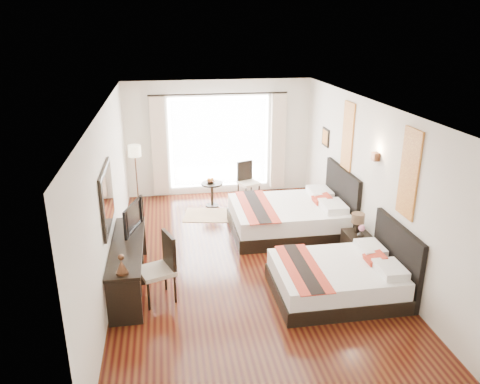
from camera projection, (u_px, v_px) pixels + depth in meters
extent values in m
cube|color=black|center=(245.00, 263.00, 8.39)|extent=(4.50, 7.50, 0.01)
cube|color=white|center=(246.00, 107.00, 7.43)|extent=(4.50, 7.50, 0.02)
cube|color=silver|center=(371.00, 182.00, 8.25)|extent=(0.01, 7.50, 2.80)
cube|color=silver|center=(109.00, 196.00, 7.57)|extent=(0.01, 7.50, 2.80)
cube|color=silver|center=(219.00, 138.00, 11.38)|extent=(4.50, 0.01, 2.80)
cube|color=silver|center=(314.00, 319.00, 4.43)|extent=(4.50, 0.01, 2.80)
cube|color=white|center=(219.00, 142.00, 11.40)|extent=(2.40, 0.02, 2.20)
cube|color=white|center=(219.00, 143.00, 11.35)|extent=(2.30, 0.02, 2.10)
cube|color=#BDA992|center=(159.00, 147.00, 11.10)|extent=(0.35, 0.14, 2.35)
cube|color=#BDA992|center=(278.00, 142.00, 11.54)|extent=(0.35, 0.14, 2.35)
cube|color=maroon|center=(409.00, 174.00, 6.89)|extent=(0.03, 0.50, 1.35)
cube|color=maroon|center=(348.00, 137.00, 9.14)|extent=(0.03, 0.50, 1.35)
cube|color=#422717|center=(375.00, 157.00, 7.88)|extent=(0.10, 0.14, 0.14)
cube|color=black|center=(107.00, 198.00, 7.08)|extent=(0.04, 1.25, 0.95)
cube|color=white|center=(109.00, 198.00, 7.08)|extent=(0.01, 1.12, 0.82)
cube|color=black|center=(334.00, 288.00, 7.36)|extent=(1.91, 1.49, 0.23)
cube|color=white|center=(335.00, 273.00, 7.28)|extent=(1.85, 1.45, 0.28)
cube|color=black|center=(396.00, 258.00, 7.36)|extent=(0.08, 1.49, 1.12)
cube|color=maroon|center=(303.00, 268.00, 7.14)|extent=(0.51, 1.55, 0.02)
cube|color=black|center=(286.00, 226.00, 9.57)|extent=(2.22, 1.73, 0.27)
cube|color=white|center=(287.00, 212.00, 9.47)|extent=(2.16, 1.69, 0.32)
cube|color=black|center=(341.00, 199.00, 9.57)|extent=(0.08, 1.73, 1.30)
cube|color=maroon|center=(257.00, 206.00, 9.32)|extent=(0.59, 1.79, 0.02)
cube|color=black|center=(357.00, 246.00, 8.42)|extent=(0.43, 0.53, 0.51)
cylinder|color=black|center=(357.00, 228.00, 8.36)|extent=(0.10, 0.10, 0.19)
cylinder|color=#3C2C1D|center=(358.00, 218.00, 8.30)|extent=(0.23, 0.23, 0.17)
imported|color=black|center=(361.00, 235.00, 8.15)|extent=(0.14, 0.14, 0.13)
cube|color=black|center=(129.00, 265.00, 7.52)|extent=(0.50, 2.20, 0.76)
imported|color=black|center=(129.00, 216.00, 7.82)|extent=(0.35, 0.83, 0.48)
cube|color=beige|center=(156.00, 271.00, 7.10)|extent=(0.63, 0.63, 0.07)
cube|color=black|center=(169.00, 250.00, 7.10)|extent=(0.21, 0.45, 0.55)
cylinder|color=black|center=(139.00, 204.00, 11.06)|extent=(0.22, 0.22, 0.03)
cylinder|color=#422717|center=(137.00, 179.00, 10.85)|extent=(0.03, 0.03, 1.22)
cylinder|color=beige|center=(135.00, 151.00, 10.62)|extent=(0.29, 0.29, 0.25)
cylinder|color=black|center=(212.00, 195.00, 10.87)|extent=(0.50, 0.50, 0.57)
imported|color=#4D341B|center=(211.00, 182.00, 10.77)|extent=(0.23, 0.23, 0.05)
cube|color=beige|center=(249.00, 183.00, 11.18)|extent=(0.56, 0.56, 0.06)
cube|color=black|center=(245.00, 171.00, 11.25)|extent=(0.40, 0.19, 0.48)
cube|color=tan|center=(212.00, 215.00, 10.43)|extent=(1.34, 1.03, 0.01)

